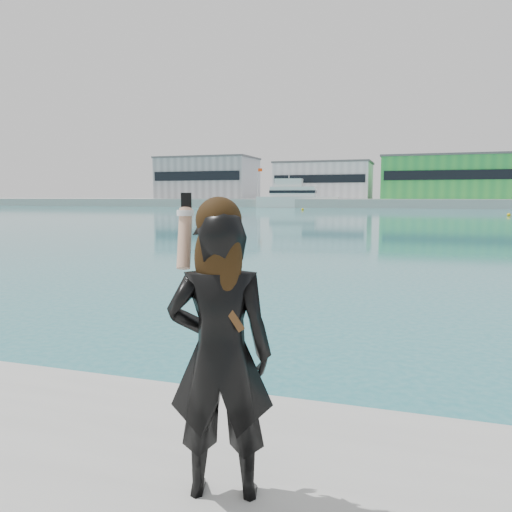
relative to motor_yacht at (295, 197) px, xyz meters
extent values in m
cube|color=#9E9E99|center=(25.99, 17.39, -1.50)|extent=(320.00, 40.00, 2.00)
cube|color=gray|center=(-29.01, 15.39, 5.00)|extent=(26.00, 16.00, 11.00)
cube|color=black|center=(-29.01, 7.29, 5.55)|extent=(24.70, 0.20, 2.42)
cube|color=#59595B|center=(-29.01, 15.39, 10.75)|extent=(26.52, 16.32, 0.50)
cube|color=silver|center=(3.99, 15.39, 4.00)|extent=(24.00, 15.00, 9.00)
cube|color=black|center=(3.99, 7.79, 4.45)|extent=(22.80, 0.20, 1.98)
cube|color=#59595B|center=(3.99, 15.39, 8.75)|extent=(24.48, 15.30, 0.50)
cube|color=green|center=(33.99, 15.39, 4.50)|extent=(30.00, 16.00, 10.00)
cube|color=black|center=(33.99, 7.29, 5.00)|extent=(28.50, 0.20, 2.20)
cube|color=#59595B|center=(33.99, 15.39, 9.75)|extent=(30.60, 16.32, 0.50)
cylinder|color=silver|center=(-12.01, 8.39, 3.50)|extent=(0.16, 0.16, 8.00)
cube|color=#E3400D|center=(-11.41, 8.39, 6.90)|extent=(1.20, 0.04, 0.80)
cube|color=silver|center=(0.55, 0.05, -1.23)|extent=(19.48, 7.14, 2.54)
cube|color=silver|center=(-0.51, -0.05, 1.21)|extent=(10.97, 5.46, 2.33)
cube|color=silver|center=(-1.56, -0.15, 3.32)|extent=(6.67, 4.20, 1.90)
cube|color=black|center=(-0.51, -0.05, 1.21)|extent=(11.19, 5.59, 0.63)
cylinder|color=silver|center=(-1.56, -0.15, 5.33)|extent=(0.17, 0.17, 2.12)
sphere|color=gold|center=(39.24, -41.75, -2.50)|extent=(0.50, 0.50, 0.50)
sphere|color=gold|center=(-14.57, -20.25, -2.50)|extent=(0.50, 0.50, 0.50)
sphere|color=gold|center=(6.70, -22.22, -2.50)|extent=(0.50, 0.50, 0.50)
imported|color=black|center=(26.37, -113.17, -0.82)|extent=(0.73, 0.58, 1.75)
sphere|color=black|center=(26.37, -113.18, -0.01)|extent=(0.27, 0.27, 0.27)
ellipsoid|color=black|center=(26.39, -113.23, -0.23)|extent=(0.29, 0.15, 0.47)
cylinder|color=tan|center=(26.13, -113.13, -0.13)|extent=(0.14, 0.22, 0.38)
cylinder|color=white|center=(26.12, -113.09, 0.03)|extent=(0.10, 0.10, 0.03)
cube|color=black|center=(26.10, -113.05, 0.08)|extent=(0.07, 0.03, 0.13)
cube|color=#4C2D14|center=(26.42, -113.24, -0.48)|extent=(0.24, 0.08, 0.36)
camera|label=1|loc=(27.46, -115.85, 0.13)|focal=35.00mm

